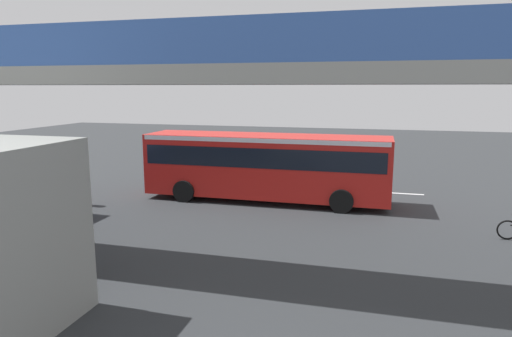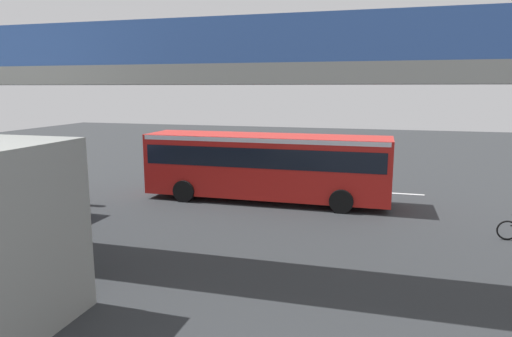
{
  "view_description": "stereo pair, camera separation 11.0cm",
  "coord_description": "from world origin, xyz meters",
  "px_view_note": "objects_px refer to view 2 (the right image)",
  "views": [
    {
      "loc": [
        -4.65,
        21.0,
        5.36
      ],
      "look_at": [
        0.86,
        0.73,
        1.6
      ],
      "focal_mm": 31.89,
      "sensor_mm": 36.0,
      "label": 1
    },
    {
      "loc": [
        -4.76,
        20.97,
        5.36
      ],
      "look_at": [
        0.86,
        0.73,
        1.6
      ],
      "focal_mm": 31.89,
      "sensor_mm": 36.0,
      "label": 2
    }
  ],
  "objects_px": {
    "parked_van": "(21,188)",
    "traffic_sign": "(180,148)",
    "pedestrian": "(83,186)",
    "city_bus": "(266,162)"
  },
  "relations": [
    {
      "from": "city_bus",
      "to": "parked_van",
      "type": "bearing_deg",
      "value": 29.22
    },
    {
      "from": "parked_van",
      "to": "traffic_sign",
      "type": "distance_m",
      "value": 9.34
    },
    {
      "from": "pedestrian",
      "to": "traffic_sign",
      "type": "relative_size",
      "value": 0.64
    },
    {
      "from": "pedestrian",
      "to": "traffic_sign",
      "type": "height_order",
      "value": "traffic_sign"
    },
    {
      "from": "parked_van",
      "to": "pedestrian",
      "type": "height_order",
      "value": "parked_van"
    },
    {
      "from": "parked_van",
      "to": "traffic_sign",
      "type": "xyz_separation_m",
      "value": [
        -3.33,
        -8.7,
        0.71
      ]
    },
    {
      "from": "city_bus",
      "to": "parked_van",
      "type": "height_order",
      "value": "city_bus"
    },
    {
      "from": "city_bus",
      "to": "traffic_sign",
      "type": "xyz_separation_m",
      "value": [
        6.02,
        -3.48,
        0.01
      ]
    },
    {
      "from": "parked_van",
      "to": "traffic_sign",
      "type": "relative_size",
      "value": 1.71
    },
    {
      "from": "city_bus",
      "to": "traffic_sign",
      "type": "distance_m",
      "value": 6.95
    }
  ]
}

